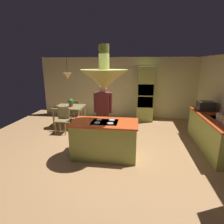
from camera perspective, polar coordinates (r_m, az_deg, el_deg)
ground at (r=5.01m, az=-1.79°, el=-12.27°), size 8.16×8.16×0.00m
wall_back at (r=7.95m, az=2.28°, el=7.54°), size 6.80×0.10×2.55m
kitchen_island at (r=4.64m, az=-2.25°, el=-8.36°), size 1.63×0.89×0.92m
counter_run_right at (r=5.71m, az=28.87°, el=-5.68°), size 0.73×2.43×0.90m
oven_tower at (r=7.54m, az=10.35°, el=5.51°), size 0.66×0.62×2.19m
dining_table at (r=6.95m, az=-13.14°, el=0.91°), size 1.04×0.88×0.76m
person_at_island at (r=5.16m, az=-2.79°, el=0.55°), size 0.53×0.23×1.75m
range_hood at (r=4.28m, az=-2.46°, el=10.45°), size 1.10×1.10×1.00m
pendant_light_over_table at (r=6.77m, az=-13.75°, el=10.86°), size 0.32×0.32×0.82m
chair_facing_island at (r=6.40m, az=-15.13°, el=-1.83°), size 0.40×0.40×0.87m
chair_by_back_wall at (r=7.59m, az=-11.33°, el=0.98°), size 0.40×0.40×0.87m
potted_plant_on_table at (r=6.83m, az=-12.73°, el=3.04°), size 0.20×0.20×0.30m
cup_on_table at (r=6.73m, az=-14.18°, el=1.70°), size 0.07×0.07×0.09m
canister_sugar at (r=5.20m, az=31.14°, el=-1.74°), size 0.11×0.11×0.18m
canister_tea at (r=5.36m, az=30.41°, el=-1.23°), size 0.12×0.12×0.17m
microwave_on_counter at (r=6.21m, az=27.23°, el=1.66°), size 0.46×0.36×0.28m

